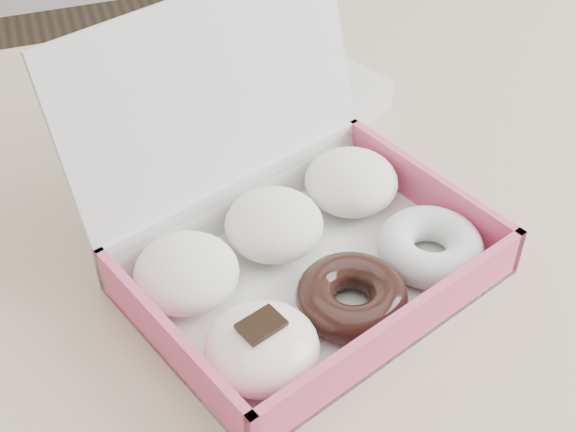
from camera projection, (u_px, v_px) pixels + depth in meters
name	position (u px, v px, depth m)	size (l,w,h in m)	color
table	(400.00, 208.00, 0.98)	(1.20, 0.80, 0.75)	tan
donut_box	(295.00, 243.00, 0.77)	(0.41, 0.40, 0.24)	silver
newspapers	(263.00, 104.00, 0.98)	(0.25, 0.20, 0.04)	white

